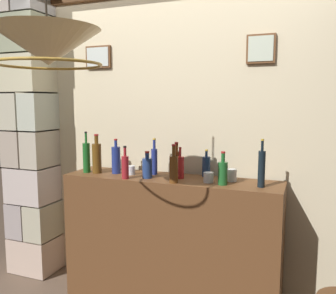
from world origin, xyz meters
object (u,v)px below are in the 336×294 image
at_px(liquor_bottle_scotch, 206,166).
at_px(pendant_lamp, 48,48).
at_px(liquor_bottle_amaro, 262,168).
at_px(liquor_bottle_sherry, 174,168).
at_px(liquor_bottle_mezcal, 87,157).
at_px(liquor_bottle_port, 180,167).
at_px(liquor_bottle_bourbon, 116,160).
at_px(liquor_bottle_gin, 125,166).
at_px(liquor_bottle_rum, 154,160).
at_px(liquor_bottle_tequila, 176,163).
at_px(glass_tumbler_rocks, 231,175).
at_px(liquor_bottle_brandy, 97,157).
at_px(glass_tumbler_highball, 131,170).
at_px(liquor_bottle_vodka, 147,167).
at_px(glass_tumbler_shot, 208,177).
at_px(liquor_bottle_rye, 223,172).

xyz_separation_m(liquor_bottle_scotch, pendant_lamp, (-0.60, -1.10, 0.80)).
height_order(liquor_bottle_amaro, liquor_bottle_sherry, liquor_bottle_amaro).
distance_m(liquor_bottle_mezcal, liquor_bottle_port, 0.81).
bearing_deg(liquor_bottle_bourbon, liquor_bottle_gin, -42.93).
xyz_separation_m(liquor_bottle_gin, liquor_bottle_bourbon, (-0.17, 0.16, 0.02)).
bearing_deg(liquor_bottle_mezcal, liquor_bottle_rum, 12.71).
xyz_separation_m(liquor_bottle_tequila, glass_tumbler_rocks, (0.45, -0.03, -0.06)).
xyz_separation_m(liquor_bottle_brandy, liquor_bottle_sherry, (0.72, -0.11, -0.02)).
distance_m(liquor_bottle_tequila, liquor_bottle_amaro, 0.70).
height_order(liquor_bottle_gin, liquor_bottle_bourbon, liquor_bottle_bourbon).
relative_size(liquor_bottle_brandy, liquor_bottle_tequila, 1.19).
bearing_deg(liquor_bottle_sherry, glass_tumbler_highball, 160.37).
relative_size(liquor_bottle_rum, liquor_bottle_sherry, 1.04).
bearing_deg(liquor_bottle_gin, liquor_bottle_mezcal, 166.24).
bearing_deg(liquor_bottle_vodka, glass_tumbler_shot, 3.00).
bearing_deg(glass_tumbler_rocks, liquor_bottle_amaro, -25.77).
xyz_separation_m(glass_tumbler_rocks, glass_tumbler_highball, (-0.82, -0.05, -0.01)).
bearing_deg(liquor_bottle_rye, liquor_bottle_vodka, 178.95).
relative_size(liquor_bottle_vodka, liquor_bottle_rum, 0.71).
bearing_deg(pendant_lamp, liquor_bottle_sherry, 61.02).
relative_size(liquor_bottle_vodka, pendant_lamp, 0.34).
relative_size(liquor_bottle_vodka, liquor_bottle_bourbon, 0.73).
height_order(liquor_bottle_sherry, glass_tumbler_highball, liquor_bottle_sherry).
xyz_separation_m(liquor_bottle_bourbon, liquor_bottle_rye, (0.92, -0.08, -0.03)).
bearing_deg(glass_tumbler_rocks, liquor_bottle_bourbon, -176.79).
xyz_separation_m(liquor_bottle_bourbon, liquor_bottle_sherry, (0.57, -0.15, -0.01)).
bearing_deg(glass_tumbler_highball, liquor_bottle_gin, -78.73).
xyz_separation_m(liquor_bottle_brandy, liquor_bottle_mezcal, (-0.10, -0.01, -0.00)).
relative_size(liquor_bottle_mezcal, glass_tumbler_rocks, 3.80).
xyz_separation_m(glass_tumbler_rocks, pendant_lamp, (-0.82, -1.00, 0.84)).
distance_m(liquor_bottle_bourbon, liquor_bottle_brandy, 0.16).
distance_m(liquor_bottle_rye, liquor_bottle_rum, 0.62).
xyz_separation_m(liquor_bottle_mezcal, liquor_bottle_sherry, (0.82, -0.10, -0.02)).
height_order(liquor_bottle_scotch, liquor_bottle_amaro, liquor_bottle_amaro).
height_order(liquor_bottle_rum, liquor_bottle_sherry, liquor_bottle_rum).
bearing_deg(liquor_bottle_gin, liquor_bottle_rye, 5.51).
bearing_deg(glass_tumbler_shot, liquor_bottle_vodka, -177.00).
bearing_deg(liquor_bottle_port, glass_tumbler_shot, -13.22).
xyz_separation_m(liquor_bottle_rum, liquor_bottle_scotch, (0.42, 0.07, -0.03)).
height_order(liquor_bottle_vodka, liquor_bottle_bourbon, liquor_bottle_bourbon).
height_order(liquor_bottle_rum, liquor_bottle_tequila, liquor_bottle_rum).
bearing_deg(liquor_bottle_mezcal, liquor_bottle_gin, -13.76).
relative_size(liquor_bottle_gin, liquor_bottle_tequila, 0.94).
relative_size(liquor_bottle_gin, glass_tumbler_rocks, 2.82).
relative_size(liquor_bottle_tequila, liquor_bottle_scotch, 1.26).
distance_m(liquor_bottle_gin, liquor_bottle_tequila, 0.41).
height_order(liquor_bottle_brandy, liquor_bottle_rum, liquor_bottle_brandy).
height_order(liquor_bottle_vodka, glass_tumbler_highball, liquor_bottle_vodka).
distance_m(liquor_bottle_tequila, liquor_bottle_sherry, 0.25).
distance_m(liquor_bottle_brandy, liquor_bottle_mezcal, 0.10).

